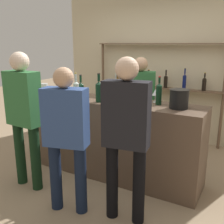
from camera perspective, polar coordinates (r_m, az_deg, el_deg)
ground_plane at (r=3.81m, az=0.00°, el=-13.17°), size 16.00×16.00×0.00m
bar_counter at (r=3.60m, az=0.00°, el=-5.71°), size 2.42×0.58×1.06m
back_wall at (r=5.12m, az=10.57°, el=10.15°), size 4.02×0.12×2.80m
back_shelf at (r=4.97m, az=9.79°, el=7.69°), size 2.39×0.18×1.79m
counter_bottle_0 at (r=3.33m, az=-2.86°, el=4.59°), size 0.09×0.09×0.37m
counter_bottle_1 at (r=3.23m, az=10.17°, el=4.02°), size 0.07×0.07×0.35m
counter_bottle_2 at (r=3.38m, az=1.17°, el=4.58°), size 0.08×0.08×0.33m
counter_bottle_3 at (r=3.51m, az=-7.81°, el=4.87°), size 0.07×0.07×0.35m
counter_bottle_4 at (r=3.61m, az=-6.78°, el=4.90°), size 0.08×0.08×0.32m
wine_glass at (r=3.35m, az=9.48°, el=4.22°), size 0.09×0.09×0.17m
ice_bucket at (r=3.09m, az=14.39°, el=2.79°), size 0.23×0.23×0.22m
cork_jar at (r=3.98m, az=-14.61°, el=4.87°), size 0.12×0.12×0.16m
customer_center at (r=2.73m, az=-9.99°, el=-4.21°), size 0.49×0.31×1.56m
customer_left at (r=3.32m, az=-18.66°, el=0.24°), size 0.45×0.22×1.69m
server_behind_counter at (r=4.01m, az=6.08°, el=2.33°), size 0.48×0.33×1.59m
customer_right at (r=2.52m, az=3.07°, el=-3.85°), size 0.47×0.26×1.67m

